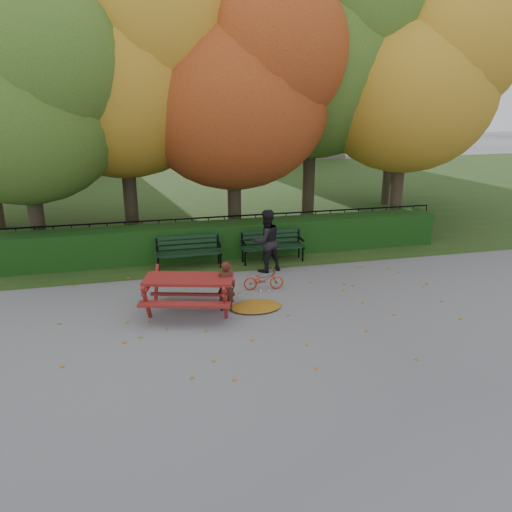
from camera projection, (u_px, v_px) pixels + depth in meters
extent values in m
plane|color=slate|center=(267.00, 317.00, 10.85)|extent=(90.00, 90.00, 0.00)
plane|color=#233816|center=(193.00, 195.00, 23.78)|extent=(90.00, 90.00, 0.00)
cube|color=#B4A08D|center=(19.00, 43.00, 30.53)|extent=(10.00, 7.00, 15.00)
cube|color=#B4A08D|center=(277.00, 73.00, 36.60)|extent=(9.00, 6.00, 12.00)
cube|color=black|center=(229.00, 239.00, 14.85)|extent=(13.00, 0.90, 1.00)
cube|color=black|center=(225.00, 245.00, 15.72)|extent=(14.00, 0.04, 0.04)
cube|color=black|center=(224.00, 217.00, 15.44)|extent=(14.00, 0.04, 0.04)
cylinder|color=black|center=(126.00, 238.00, 14.93)|extent=(0.03, 0.03, 1.00)
cylinder|color=black|center=(225.00, 232.00, 15.59)|extent=(0.03, 0.03, 1.00)
cylinder|color=black|center=(315.00, 226.00, 16.26)|extent=(0.03, 0.03, 1.00)
cylinder|color=black|center=(412.00, 220.00, 17.03)|extent=(0.03, 0.03, 1.00)
cylinder|color=#2E221A|center=(36.00, 213.00, 14.58)|extent=(0.44, 0.44, 2.62)
ellipsoid|color=#345316|center=(22.00, 113.00, 13.70)|extent=(5.60, 5.60, 5.04)
sphere|color=#345316|center=(50.00, 63.00, 12.88)|extent=(4.20, 4.20, 4.20)
cylinder|color=#2E221A|center=(130.00, 192.00, 16.21)|extent=(0.44, 0.44, 3.15)
ellipsoid|color=#9C7B15|center=(121.00, 82.00, 15.15)|extent=(6.40, 6.40, 5.76)
sphere|color=#9C7B15|center=(157.00, 28.00, 14.21)|extent=(4.80, 4.80, 4.80)
cylinder|color=#2E221A|center=(234.00, 197.00, 16.25)|extent=(0.44, 0.44, 2.80)
ellipsoid|color=maroon|center=(233.00, 101.00, 15.31)|extent=(6.00, 6.00, 5.40)
sphere|color=maroon|center=(273.00, 53.00, 14.43)|extent=(4.50, 4.50, 4.50)
cylinder|color=#2E221A|center=(309.00, 177.00, 18.01)|extent=(0.44, 0.44, 3.50)
ellipsoid|color=#345316|center=(312.00, 66.00, 16.83)|extent=(6.80, 6.80, 6.12)
sphere|color=#345316|center=(359.00, 14.00, 15.83)|extent=(5.10, 5.10, 5.10)
cylinder|color=#2E221A|center=(396.00, 188.00, 17.30)|extent=(0.44, 0.44, 2.97)
ellipsoid|color=#9C7B15|center=(405.00, 92.00, 16.30)|extent=(5.80, 5.80, 5.22)
sphere|color=#9C7B15|center=(451.00, 47.00, 15.45)|extent=(4.35, 4.35, 4.35)
cylinder|color=#2E221A|center=(389.00, 168.00, 21.37)|extent=(0.44, 0.44, 3.15)
ellipsoid|color=#345316|center=(396.00, 85.00, 20.31)|extent=(6.00, 6.00, 5.40)
sphere|color=#345316|center=(433.00, 48.00, 19.43)|extent=(4.50, 4.50, 4.50)
cube|color=black|center=(190.00, 255.00, 13.59)|extent=(1.80, 0.12, 0.04)
cube|color=black|center=(189.00, 253.00, 13.75)|extent=(1.80, 0.12, 0.04)
cube|color=black|center=(188.00, 251.00, 13.92)|extent=(1.80, 0.12, 0.04)
cube|color=black|center=(188.00, 247.00, 13.97)|extent=(1.80, 0.05, 0.10)
cube|color=black|center=(188.00, 241.00, 13.92)|extent=(1.80, 0.05, 0.10)
cube|color=black|center=(187.00, 237.00, 13.88)|extent=(1.80, 0.05, 0.10)
cube|color=black|center=(158.00, 256.00, 13.57)|extent=(0.05, 0.55, 0.06)
cube|color=black|center=(157.00, 245.00, 13.75)|extent=(0.05, 0.05, 0.41)
cylinder|color=black|center=(159.00, 265.00, 13.47)|extent=(0.05, 0.05, 0.44)
cylinder|color=black|center=(158.00, 261.00, 13.80)|extent=(0.05, 0.05, 0.44)
cube|color=black|center=(157.00, 249.00, 13.53)|extent=(0.05, 0.45, 0.04)
cube|color=black|center=(219.00, 252.00, 13.95)|extent=(0.05, 0.55, 0.06)
cube|color=black|center=(218.00, 241.00, 14.13)|extent=(0.05, 0.05, 0.41)
cylinder|color=black|center=(221.00, 260.00, 13.84)|extent=(0.05, 0.05, 0.44)
cylinder|color=black|center=(219.00, 256.00, 14.18)|extent=(0.05, 0.05, 0.44)
cube|color=black|center=(219.00, 245.00, 13.90)|extent=(0.05, 0.45, 0.04)
cube|color=black|center=(274.00, 249.00, 14.12)|extent=(1.80, 0.12, 0.04)
cube|color=black|center=(273.00, 247.00, 14.28)|extent=(1.80, 0.12, 0.04)
cube|color=black|center=(271.00, 245.00, 14.45)|extent=(1.80, 0.12, 0.04)
cube|color=black|center=(270.00, 241.00, 14.50)|extent=(1.80, 0.05, 0.10)
cube|color=black|center=(270.00, 236.00, 14.45)|extent=(1.80, 0.05, 0.10)
cube|color=black|center=(270.00, 232.00, 14.41)|extent=(1.80, 0.05, 0.10)
cube|color=black|center=(244.00, 250.00, 14.10)|extent=(0.05, 0.55, 0.06)
cube|color=black|center=(242.00, 240.00, 14.28)|extent=(0.05, 0.05, 0.41)
cylinder|color=black|center=(245.00, 259.00, 14.00)|extent=(0.05, 0.05, 0.44)
cylinder|color=black|center=(243.00, 255.00, 14.33)|extent=(0.05, 0.05, 0.44)
cube|color=black|center=(244.00, 243.00, 14.06)|extent=(0.05, 0.45, 0.04)
cube|color=black|center=(301.00, 246.00, 14.48)|extent=(0.05, 0.55, 0.06)
cube|color=black|center=(298.00, 236.00, 14.66)|extent=(0.05, 0.05, 0.41)
cylinder|color=black|center=(303.00, 254.00, 14.38)|extent=(0.05, 0.05, 0.44)
cylinder|color=black|center=(299.00, 251.00, 14.71)|extent=(0.05, 0.05, 0.44)
cube|color=black|center=(301.00, 239.00, 14.43)|extent=(0.05, 0.45, 0.04)
cube|color=maroon|center=(189.00, 279.00, 10.87)|extent=(2.07, 1.28, 0.06)
cube|color=maroon|center=(184.00, 304.00, 10.36)|extent=(1.93, 0.76, 0.05)
cube|color=maroon|center=(193.00, 282.00, 11.58)|extent=(1.93, 0.76, 0.05)
cube|color=maroon|center=(146.00, 303.00, 10.55)|extent=(0.21, 0.55, 0.94)
cube|color=maroon|center=(156.00, 286.00, 11.46)|extent=(0.21, 0.55, 0.94)
cube|color=maroon|center=(151.00, 282.00, 10.92)|extent=(0.44, 1.41, 0.06)
cube|color=maroon|center=(225.00, 304.00, 10.50)|extent=(0.21, 0.55, 0.94)
cube|color=maroon|center=(229.00, 287.00, 11.42)|extent=(0.21, 0.55, 0.94)
cube|color=maroon|center=(227.00, 283.00, 10.87)|extent=(0.44, 1.41, 0.06)
cube|color=maroon|center=(189.00, 294.00, 10.98)|extent=(1.67, 0.51, 0.06)
ellipsoid|color=brown|center=(256.00, 307.00, 11.31)|extent=(1.18, 0.84, 0.08)
imported|color=#411C14|center=(226.00, 286.00, 11.03)|extent=(0.48, 0.38, 1.16)
imported|color=black|center=(266.00, 241.00, 13.42)|extent=(0.98, 0.85, 1.71)
imported|color=#B32C10|center=(264.00, 280.00, 12.32)|extent=(1.02, 0.44, 0.52)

